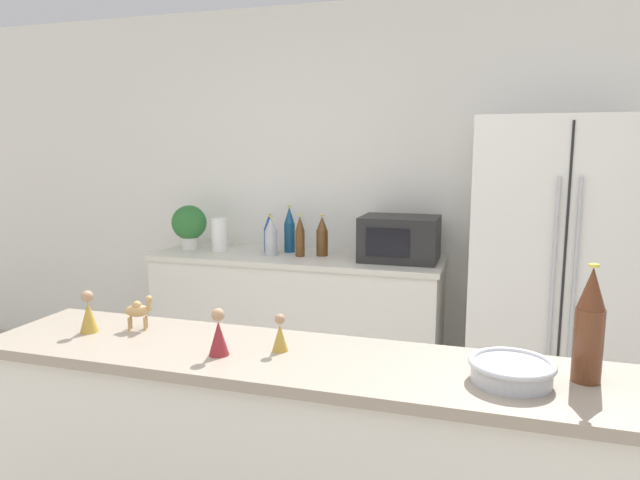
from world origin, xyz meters
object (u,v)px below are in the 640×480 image
object	(u,v)px
back_bottle_3	(289,230)
microwave	(400,238)
fruit_bowl	(512,370)
camel_figurine	(138,310)
wise_man_figurine_purple	(219,335)
potted_plant	(189,224)
paper_towel_roll	(219,235)
back_bottle_4	(300,236)
wine_bottle	(589,326)
back_bottle_2	(269,234)
wise_man_figurine_blue	(88,314)
back_bottle_0	(271,236)
back_bottle_1	(322,236)
wise_man_figurine_crimson	(280,335)
refrigerator	(556,274)

from	to	relation	value
back_bottle_3	microwave	bearing A→B (deg)	-5.55
fruit_bowl	camel_figurine	world-z (taller)	camel_figurine
fruit_bowl	camel_figurine	distance (m)	1.27
wise_man_figurine_purple	potted_plant	bearing A→B (deg)	122.14
paper_towel_roll	back_bottle_4	distance (m)	0.60
potted_plant	wine_bottle	size ratio (longest dim) A/B	0.93
back_bottle_2	wise_man_figurine_purple	size ratio (longest dim) A/B	1.75
back_bottle_3	wise_man_figurine_blue	size ratio (longest dim) A/B	2.13
back_bottle_4	wise_man_figurine_blue	size ratio (longest dim) A/B	1.86
wine_bottle	wise_man_figurine_purple	size ratio (longest dim) A/B	2.20
wine_bottle	wise_man_figurine_purple	xyz separation A→B (m)	(-1.07, -0.12, -0.09)
back_bottle_2	wine_bottle	size ratio (longest dim) A/B	0.79
wine_bottle	camel_figurine	size ratio (longest dim) A/B	2.70
back_bottle_0	wise_man_figurine_purple	world-z (taller)	back_bottle_0
paper_towel_roll	back_bottle_1	distance (m)	0.73
back_bottle_1	camel_figurine	world-z (taller)	back_bottle_1
paper_towel_roll	back_bottle_1	bearing A→B (deg)	2.48
back_bottle_1	wise_man_figurine_purple	bearing A→B (deg)	-82.25
paper_towel_roll	back_bottle_3	size ratio (longest dim) A/B	0.71
potted_plant	wise_man_figurine_crimson	size ratio (longest dim) A/B	2.54
potted_plant	wise_man_figurine_blue	xyz separation A→B (m)	(0.69, -1.90, -0.06)
back_bottle_4	wine_bottle	world-z (taller)	wine_bottle
back_bottle_3	wine_bottle	distance (m)	2.52
wine_bottle	wise_man_figurine_blue	size ratio (longest dim) A/B	2.22
microwave	wise_man_figurine_purple	xyz separation A→B (m)	(-0.24, -1.99, -0.02)
back_bottle_0	back_bottle_2	size ratio (longest dim) A/B	1.00
potted_plant	microwave	distance (m)	1.48
wise_man_figurine_blue	back_bottle_2	bearing A→B (deg)	93.30
microwave	wise_man_figurine_blue	distance (m)	2.08
back_bottle_2	wise_man_figurine_blue	distance (m)	1.96
potted_plant	back_bottle_3	bearing A→B (deg)	7.92
paper_towel_roll	microwave	bearing A→B (deg)	1.00
microwave	back_bottle_0	world-z (taller)	microwave
wise_man_figurine_blue	back_bottle_1	bearing A→B (deg)	82.00
paper_towel_roll	back_bottle_2	world-z (taller)	back_bottle_2
wise_man_figurine_blue	back_bottle_4	bearing A→B (deg)	85.70
refrigerator	wise_man_figurine_crimson	xyz separation A→B (m)	(-0.98, -1.79, 0.12)
back_bottle_0	paper_towel_roll	bearing A→B (deg)	172.75
fruit_bowl	wise_man_figurine_crimson	distance (m)	0.70
wine_bottle	fruit_bowl	distance (m)	0.24
refrigerator	wise_man_figurine_crimson	bearing A→B (deg)	-118.77
wine_bottle	refrigerator	bearing A→B (deg)	87.29
back_bottle_3	wise_man_figurine_purple	bearing A→B (deg)	-75.76
back_bottle_4	wise_man_figurine_blue	bearing A→B (deg)	-94.30
potted_plant	fruit_bowl	size ratio (longest dim) A/B	1.30
back_bottle_4	camel_figurine	world-z (taller)	back_bottle_4
camel_figurine	wise_man_figurine_crimson	size ratio (longest dim) A/B	1.01
potted_plant	wine_bottle	bearing A→B (deg)	-38.74
back_bottle_3	fruit_bowl	distance (m)	2.46
refrigerator	microwave	distance (m)	0.93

